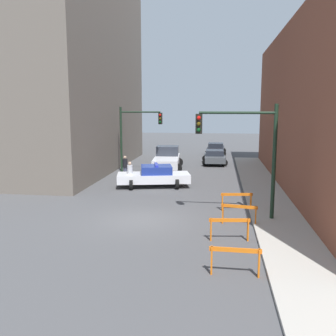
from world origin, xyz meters
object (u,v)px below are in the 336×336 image
(police_car, at_px, (154,176))
(parked_car_near, at_px, (215,157))
(traffic_light_far, at_px, (134,130))
(barrier_back, at_px, (239,211))
(traffic_light_near, at_px, (248,144))
(white_truck, at_px, (167,159))
(parked_car_mid, at_px, (216,149))
(barrier_corner, at_px, (237,199))
(pedestrian_corner, at_px, (125,167))
(barrier_mid, at_px, (229,225))
(pedestrian_crossing, at_px, (130,174))
(barrier_front, at_px, (235,257))

(police_car, bearing_deg, parked_car_near, -32.13)
(traffic_light_far, xyz_separation_m, barrier_back, (7.68, -12.95, -2.78))
(traffic_light_near, xyz_separation_m, white_truck, (-5.61, 13.64, -2.62))
(parked_car_mid, height_order, barrier_corner, parked_car_mid)
(pedestrian_corner, bearing_deg, barrier_back, 139.76)
(traffic_light_near, height_order, barrier_mid, traffic_light_near)
(parked_car_mid, distance_m, pedestrian_crossing, 18.56)
(pedestrian_crossing, relative_size, barrier_back, 1.05)
(parked_car_near, height_order, pedestrian_crossing, pedestrian_crossing)
(traffic_light_far, height_order, barrier_back, traffic_light_far)
(police_car, relative_size, barrier_back, 3.15)
(traffic_light_far, height_order, white_truck, traffic_light_far)
(parked_car_mid, xyz_separation_m, pedestrian_crossing, (-5.38, -17.76, 0.19))
(barrier_front, height_order, barrier_back, same)
(barrier_front, relative_size, barrier_back, 1.01)
(parked_car_mid, bearing_deg, parked_car_near, -89.53)
(white_truck, bearing_deg, police_car, -93.19)
(traffic_light_near, bearing_deg, barrier_back, -113.18)
(barrier_back, bearing_deg, barrier_mid, -102.66)
(traffic_light_far, relative_size, parked_car_mid, 1.20)
(pedestrian_corner, distance_m, barrier_mid, 14.18)
(barrier_mid, bearing_deg, barrier_corner, 84.04)
(parked_car_near, bearing_deg, traffic_light_far, -143.48)
(traffic_light_far, bearing_deg, barrier_back, -59.34)
(police_car, height_order, barrier_front, police_car)
(barrier_front, distance_m, barrier_mid, 3.09)
(white_truck, height_order, parked_car_near, white_truck)
(traffic_light_near, height_order, white_truck, traffic_light_near)
(police_car, relative_size, parked_car_near, 1.14)
(parked_car_mid, distance_m, barrier_corner, 22.69)
(parked_car_near, distance_m, barrier_front, 23.32)
(parked_car_mid, distance_m, pedestrian_corner, 16.26)
(traffic_light_near, height_order, parked_car_mid, traffic_light_near)
(parked_car_near, bearing_deg, barrier_corner, -87.73)
(traffic_light_far, xyz_separation_m, barrier_corner, (7.67, -10.60, -2.78))
(traffic_light_near, distance_m, parked_car_mid, 24.41)
(police_car, bearing_deg, pedestrian_crossing, 84.56)
(white_truck, height_order, barrier_front, white_truck)
(traffic_light_near, distance_m, barrier_front, 6.73)
(traffic_light_far, bearing_deg, police_car, -65.08)
(barrier_back, bearing_deg, traffic_light_near, 66.82)
(traffic_light_far, relative_size, pedestrian_crossing, 3.13)
(white_truck, bearing_deg, parked_car_near, 38.55)
(traffic_light_near, height_order, barrier_corner, traffic_light_near)
(barrier_back, height_order, barrier_corner, same)
(pedestrian_crossing, relative_size, barrier_corner, 1.04)
(parked_car_near, bearing_deg, pedestrian_corner, -131.10)
(barrier_front, bearing_deg, pedestrian_crossing, 116.91)
(parked_car_near, relative_size, barrier_front, 2.73)
(traffic_light_far, height_order, pedestrian_corner, traffic_light_far)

